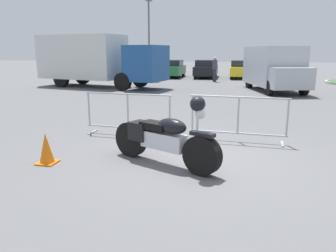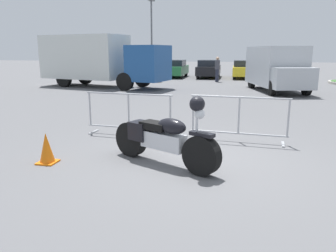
{
  "view_description": "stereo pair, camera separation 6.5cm",
  "coord_description": "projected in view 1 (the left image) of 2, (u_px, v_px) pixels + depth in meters",
  "views": [
    {
      "loc": [
        0.72,
        -6.04,
        2.08
      ],
      "look_at": [
        -0.57,
        0.05,
        0.65
      ],
      "focal_mm": 35.0,
      "sensor_mm": 36.0,
      "label": 1
    },
    {
      "loc": [
        0.79,
        -6.03,
        2.08
      ],
      "look_at": [
        -0.57,
        0.05,
        0.65
      ],
      "focal_mm": 35.0,
      "sensor_mm": 36.0,
      "label": 2
    }
  ],
  "objects": [
    {
      "name": "parked_car_silver",
      "position": [
        82.0,
        66.0,
        28.38
      ],
      "size": [
        1.88,
        4.48,
        1.51
      ],
      "rotation": [
        0.0,
        0.0,
        1.59
      ],
      "color": "#B7BABF",
      "rests_on": "ground"
    },
    {
      "name": "delivery_van",
      "position": [
        274.0,
        67.0,
        17.2
      ],
      "size": [
        3.17,
        5.33,
        2.31
      ],
      "rotation": [
        0.0,
        0.0,
        -1.31
      ],
      "color": "#B2B7BC",
      "rests_on": "ground"
    },
    {
      "name": "crowd_barrier_near",
      "position": [
        128.0,
        114.0,
        8.14
      ],
      "size": [
        2.26,
        0.59,
        1.07
      ],
      "rotation": [
        0.0,
        0.0,
        -0.07
      ],
      "color": "#9EA0A5",
      "rests_on": "ground"
    },
    {
      "name": "ground_plane",
      "position": [
        196.0,
        160.0,
        6.37
      ],
      "size": [
        120.0,
        120.0,
        0.0
      ],
      "primitive_type": "plane",
      "color": "#5B5B5E"
    },
    {
      "name": "street_lamp",
      "position": [
        149.0,
        28.0,
        23.39
      ],
      "size": [
        0.36,
        0.7,
        5.68
      ],
      "color": "#595B60",
      "rests_on": "ground"
    },
    {
      "name": "parked_car_white",
      "position": [
        141.0,
        68.0,
        27.19
      ],
      "size": [
        1.76,
        4.2,
        1.42
      ],
      "rotation": [
        0.0,
        0.0,
        1.59
      ],
      "color": "white",
      "rests_on": "ground"
    },
    {
      "name": "crowd_barrier_far",
      "position": [
        238.0,
        118.0,
        7.59
      ],
      "size": [
        2.26,
        0.59,
        1.07
      ],
      "rotation": [
        0.0,
        0.0,
        -0.07
      ],
      "color": "#9EA0A5",
      "rests_on": "ground"
    },
    {
      "name": "parked_car_green",
      "position": [
        172.0,
        68.0,
        26.34
      ],
      "size": [
        1.72,
        4.09,
        1.38
      ],
      "rotation": [
        0.0,
        0.0,
        1.59
      ],
      "color": "#236B38",
      "rests_on": "ground"
    },
    {
      "name": "motorcycle",
      "position": [
        163.0,
        138.0,
        6.04
      ],
      "size": [
        2.23,
        1.24,
        1.35
      ],
      "rotation": [
        0.0,
        0.0,
        -0.46
      ],
      "color": "black",
      "rests_on": "ground"
    },
    {
      "name": "traffic_cone",
      "position": [
        46.0,
        149.0,
        6.14
      ],
      "size": [
        0.34,
        0.34,
        0.59
      ],
      "color": "orange",
      "rests_on": "ground"
    },
    {
      "name": "parked_car_maroon",
      "position": [
        110.0,
        67.0,
        27.7
      ],
      "size": [
        1.89,
        4.51,
        1.52
      ],
      "rotation": [
        0.0,
        0.0,
        1.59
      ],
      "color": "maroon",
      "rests_on": "ground"
    },
    {
      "name": "parked_car_yellow",
      "position": [
        241.0,
        69.0,
        25.46
      ],
      "size": [
        1.71,
        4.07,
        1.37
      ],
      "rotation": [
        0.0,
        0.0,
        1.59
      ],
      "color": "yellow",
      "rests_on": "ground"
    },
    {
      "name": "pedestrian",
      "position": [
        215.0,
        68.0,
        22.41
      ],
      "size": [
        0.42,
        0.42,
        1.69
      ],
      "rotation": [
        0.0,
        0.0,
        5.0
      ],
      "color": "#262838",
      "rests_on": "ground"
    },
    {
      "name": "box_truck",
      "position": [
        95.0,
        59.0,
        19.07
      ],
      "size": [
        8.0,
        3.85,
        2.98
      ],
      "rotation": [
        0.0,
        0.0,
        -0.22
      ],
      "color": "silver",
      "rests_on": "ground"
    },
    {
      "name": "parked_car_black",
      "position": [
        206.0,
        69.0,
        25.9
      ],
      "size": [
        1.73,
        4.12,
        1.39
      ],
      "rotation": [
        0.0,
        0.0,
        1.59
      ],
      "color": "black",
      "rests_on": "ground"
    }
  ]
}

